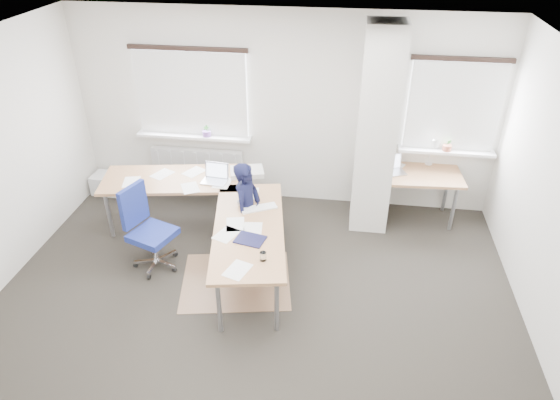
# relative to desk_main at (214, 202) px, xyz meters

# --- Properties ---
(ground) EXTENTS (6.00, 6.00, 0.00)m
(ground) POSITION_rel_desk_main_xyz_m (0.67, -1.07, -0.69)
(ground) COLOR black
(ground) RESTS_ON ground
(room_shell) EXTENTS (6.04, 5.04, 2.82)m
(room_shell) POSITION_rel_desk_main_xyz_m (0.86, -0.62, 1.05)
(room_shell) COLOR silver
(room_shell) RESTS_ON ground
(floor_mat) EXTENTS (1.46, 1.30, 0.01)m
(floor_mat) POSITION_rel_desk_main_xyz_m (0.39, -0.65, -0.69)
(floor_mat) COLOR #8E6A4D
(floor_mat) RESTS_ON ground
(white_crate) EXTENTS (0.52, 0.38, 0.30)m
(white_crate) POSITION_rel_desk_main_xyz_m (-2.03, 1.18, -0.54)
(white_crate) COLOR white
(white_crate) RESTS_ON ground
(desk_main) EXTENTS (2.82, 2.63, 0.96)m
(desk_main) POSITION_rel_desk_main_xyz_m (0.00, 0.00, 0.00)
(desk_main) COLOR #996B42
(desk_main) RESTS_ON ground
(desk_side) EXTENTS (1.44, 0.79, 1.22)m
(desk_side) POSITION_rel_desk_main_xyz_m (2.50, 1.08, -0.01)
(desk_side) COLOR #996B42
(desk_side) RESTS_ON ground
(task_chair) EXTENTS (0.63, 0.61, 1.09)m
(task_chair) POSITION_rel_desk_main_xyz_m (-0.69, -0.48, -0.39)
(task_chair) COLOR navy
(task_chair) RESTS_ON ground
(person) EXTENTS (0.42, 0.54, 1.29)m
(person) POSITION_rel_desk_main_xyz_m (0.44, -0.06, -0.05)
(person) COLOR black
(person) RESTS_ON ground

